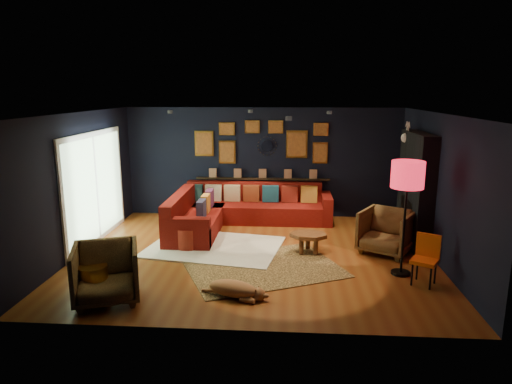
# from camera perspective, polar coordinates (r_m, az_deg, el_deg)

# --- Properties ---
(floor) EXTENTS (6.50, 6.50, 0.00)m
(floor) POSITION_cam_1_polar(r_m,az_deg,el_deg) (8.57, -0.21, -7.82)
(floor) COLOR brown
(floor) RESTS_ON ground
(room_walls) EXTENTS (6.50, 6.50, 6.50)m
(room_walls) POSITION_cam_1_polar(r_m,az_deg,el_deg) (8.15, -0.22, 2.74)
(room_walls) COLOR black
(room_walls) RESTS_ON ground
(sectional) EXTENTS (3.41, 2.69, 0.86)m
(sectional) POSITION_cam_1_polar(r_m,az_deg,el_deg) (10.24, -2.89, -2.50)
(sectional) COLOR maroon
(sectional) RESTS_ON ground
(ledge) EXTENTS (3.20, 0.12, 0.04)m
(ledge) POSITION_cam_1_polar(r_m,az_deg,el_deg) (10.90, 0.83, 1.67)
(ledge) COLOR black
(ledge) RESTS_ON room_walls
(gallery_wall) EXTENTS (3.15, 0.04, 1.02)m
(gallery_wall) POSITION_cam_1_polar(r_m,az_deg,el_deg) (10.81, 0.79, 6.33)
(gallery_wall) COLOR gold
(gallery_wall) RESTS_ON room_walls
(sunburst_mirror) EXTENTS (0.47, 0.16, 0.47)m
(sunburst_mirror) POSITION_cam_1_polar(r_m,az_deg,el_deg) (10.82, 1.39, 5.76)
(sunburst_mirror) COLOR silver
(sunburst_mirror) RESTS_ON room_walls
(fireplace) EXTENTS (0.31, 1.60, 2.20)m
(fireplace) POSITION_cam_1_polar(r_m,az_deg,el_deg) (9.46, 19.25, -0.12)
(fireplace) COLOR black
(fireplace) RESTS_ON ground
(deer_head) EXTENTS (0.50, 0.28, 0.45)m
(deer_head) POSITION_cam_1_polar(r_m,az_deg,el_deg) (9.79, 19.20, 6.41)
(deer_head) COLOR white
(deer_head) RESTS_ON fireplace
(sliding_door) EXTENTS (0.06, 2.80, 2.20)m
(sliding_door) POSITION_cam_1_polar(r_m,az_deg,el_deg) (9.60, -19.44, 0.53)
(sliding_door) COLOR white
(sliding_door) RESTS_ON ground
(ceiling_spots) EXTENTS (3.30, 2.50, 0.06)m
(ceiling_spots) POSITION_cam_1_polar(r_m,az_deg,el_deg) (8.84, 0.17, 9.82)
(ceiling_spots) COLOR black
(ceiling_spots) RESTS_ON room_walls
(shag_rug) EXTENTS (2.75, 2.20, 0.03)m
(shag_rug) POSITION_cam_1_polar(r_m,az_deg,el_deg) (8.94, -5.21, -6.86)
(shag_rug) COLOR white
(shag_rug) RESTS_ON ground
(leopard_rug) EXTENTS (3.03, 2.68, 0.01)m
(leopard_rug) POSITION_cam_1_polar(r_m,az_deg,el_deg) (7.94, 0.95, -9.46)
(leopard_rug) COLOR tan
(leopard_rug) RESTS_ON ground
(coffee_table) EXTENTS (0.77, 0.61, 0.36)m
(coffee_table) POSITION_cam_1_polar(r_m,az_deg,el_deg) (8.58, 6.56, -5.61)
(coffee_table) COLOR brown
(coffee_table) RESTS_ON shag_rug
(pouf) EXTENTS (0.59, 0.59, 0.39)m
(pouf) POSITION_cam_1_polar(r_m,az_deg,el_deg) (8.96, -8.43, -5.50)
(pouf) COLOR maroon
(pouf) RESTS_ON shag_rug
(armchair_left) EXTENTS (1.12, 1.09, 0.92)m
(armchair_left) POSITION_cam_1_polar(r_m,az_deg,el_deg) (6.98, -18.25, -9.30)
(armchair_left) COLOR #A37338
(armchair_left) RESTS_ON ground
(armchair_right) EXTENTS (1.17, 1.15, 0.90)m
(armchair_right) POSITION_cam_1_polar(r_m,az_deg,el_deg) (8.87, 15.97, -4.53)
(armchair_right) COLOR #A37338
(armchair_right) RESTS_ON ground
(gold_stool) EXTENTS (0.41, 0.41, 0.51)m
(gold_stool) POSITION_cam_1_polar(r_m,az_deg,el_deg) (7.17, -19.60, -10.60)
(gold_stool) COLOR gold
(gold_stool) RESTS_ON ground
(orange_chair) EXTENTS (0.51, 0.51, 0.79)m
(orange_chair) POSITION_cam_1_polar(r_m,az_deg,el_deg) (7.68, 20.50, -7.42)
(orange_chair) COLOR black
(orange_chair) RESTS_ON ground
(floor_lamp) EXTENTS (0.52, 0.52, 1.90)m
(floor_lamp) POSITION_cam_1_polar(r_m,az_deg,el_deg) (7.63, 18.41, 1.56)
(floor_lamp) COLOR black
(floor_lamp) RESTS_ON ground
(dog) EXTENTS (1.15, 0.81, 0.33)m
(dog) POSITION_cam_1_polar(r_m,az_deg,el_deg) (6.86, -2.89, -11.60)
(dog) COLOR #AC6C3F
(dog) RESTS_ON leopard_rug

